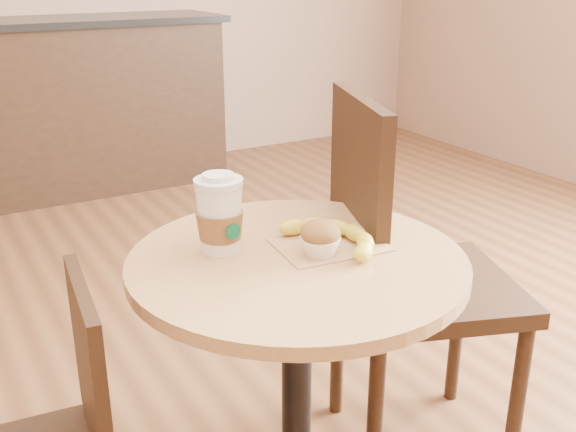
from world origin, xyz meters
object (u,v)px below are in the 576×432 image
object	(u,v)px
cafe_table	(297,338)
banana	(335,237)
muffin	(320,238)
chair_right	(403,271)
coffee_cup	(220,217)

from	to	relation	value
cafe_table	banana	bearing A→B (deg)	3.45
banana	muffin	bearing A→B (deg)	-165.31
cafe_table	banana	world-z (taller)	banana
chair_right	muffin	bearing A→B (deg)	131.21
cafe_table	banana	size ratio (longest dim) A/B	2.82
cafe_table	muffin	size ratio (longest dim) A/B	8.40
muffin	banana	xyz separation A→B (m)	(0.06, 0.03, -0.02)
coffee_cup	cafe_table	bearing A→B (deg)	-48.22
banana	chair_right	bearing A→B (deg)	8.29
cafe_table	chair_right	size ratio (longest dim) A/B	0.72
coffee_cup	muffin	size ratio (longest dim) A/B	1.98
muffin	chair_right	bearing A→B (deg)	21.40
chair_right	muffin	world-z (taller)	chair_right
coffee_cup	muffin	distance (m)	0.22
chair_right	banana	xyz separation A→B (m)	(-0.30, -0.11, 0.20)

